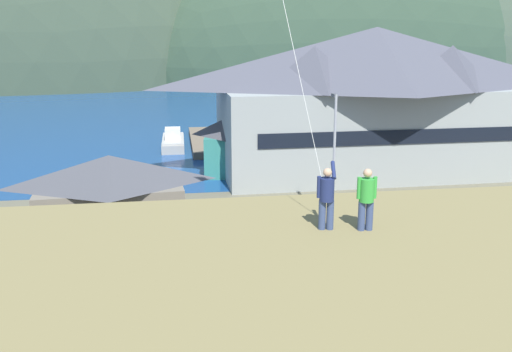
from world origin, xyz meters
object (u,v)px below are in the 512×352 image
moored_boat_wharfside (173,141)px  parked_car_mid_row_center (394,223)px  person_kite_flyer (327,196)px  storage_shed_waterside (233,143)px  parked_car_mid_row_far (447,265)px  wharf_dock (206,141)px  storage_shed_near_lot (112,205)px  parked_car_back_row_left (320,233)px  parked_car_front_row_end (350,282)px  parking_light_pole (334,150)px  parked_car_mid_row_near (480,214)px  harbor_lodge (374,97)px  person_companion (366,197)px

moored_boat_wharfside → parked_car_mid_row_center: bearing=-66.3°
parked_car_mid_row_center → person_kite_flyer: size_ratio=2.35×
storage_shed_waterside → parked_car_mid_row_center: (7.43, -16.95, -1.53)m
parked_car_mid_row_center → parked_car_mid_row_far: 6.04m
wharf_dock → storage_shed_near_lot: bearing=-102.5°
person_kite_flyer → parked_car_mid_row_far: bearing=45.8°
parked_car_back_row_left → parked_car_mid_row_center: bearing=12.8°
storage_shed_near_lot → moored_boat_wharfside: bearing=83.6°
parked_car_back_row_left → parked_car_front_row_end: 6.13m
moored_boat_wharfside → parked_car_mid_row_far: (12.63, -34.34, 0.34)m
wharf_dock → parking_light_pole: size_ratio=1.85×
parked_car_mid_row_near → parked_car_front_row_end: size_ratio=0.99×
parked_car_mid_row_far → parking_light_pole: size_ratio=0.55×
storage_shed_near_lot → parking_light_pole: parking_light_pole is taller
harbor_lodge → parked_car_front_row_end: bearing=-111.6°
wharf_dock → parked_car_mid_row_far: (9.19, -35.71, 0.71)m
parked_car_back_row_left → parking_light_pole: bearing=67.4°
person_kite_flyer → storage_shed_waterside: bearing=88.7°
storage_shed_near_lot → parked_car_front_row_end: size_ratio=1.89×
wharf_dock → moored_boat_wharfside: bearing=-158.2°
storage_shed_near_lot → parked_car_front_row_end: (10.76, -7.11, -1.79)m
parked_car_mid_row_center → parked_car_front_row_end: bearing=-124.1°
storage_shed_waterside → parked_car_back_row_left: (2.81, -18.00, -1.53)m
storage_shed_waterside → person_companion: person_companion is taller
storage_shed_waterside → parking_light_pole: parking_light_pole is taller
parked_car_mid_row_center → wharf_dock: bearing=106.9°
wharf_dock → moored_boat_wharfside: moored_boat_wharfside is taller
person_companion → moored_boat_wharfside: bearing=97.1°
parked_car_front_row_end → parked_car_mid_row_far: (5.04, 1.14, 0.00)m
parked_car_front_row_end → parked_car_back_row_left: bearing=87.8°
storage_shed_waterside → moored_boat_wharfside: storage_shed_waterside is taller
parked_car_mid_row_near → person_companion: 21.21m
storage_shed_waterside → person_companion: bearing=-89.4°
parked_car_front_row_end → person_companion: person_companion is taller
parked_car_mid_row_far → moored_boat_wharfside: bearing=110.2°
storage_shed_waterside → parked_car_mid_row_center: size_ratio=1.34×
harbor_lodge → parked_car_front_row_end: 25.41m
moored_boat_wharfside → parking_light_pole: bearing=-67.8°
parking_light_pole → person_kite_flyer: person_kite_flyer is taller
parked_car_mid_row_center → parked_car_mid_row_near: bearing=8.6°
parking_light_pole → person_kite_flyer: (-5.62, -18.57, 2.71)m
moored_boat_wharfside → parked_car_mid_row_center: size_ratio=1.59×
parked_car_mid_row_center → person_kite_flyer: person_kite_flyer is taller
parked_car_mid_row_near → person_kite_flyer: 21.70m
person_companion → parked_car_mid_row_near: bearing=50.7°
storage_shed_near_lot → parked_car_back_row_left: (10.99, -0.99, -1.79)m
storage_shed_waterside → parked_car_mid_row_near: size_ratio=1.36×
harbor_lodge → person_companion: 32.80m
harbor_lodge → moored_boat_wharfside: size_ratio=3.91×
parked_car_mid_row_center → person_companion: size_ratio=2.50×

